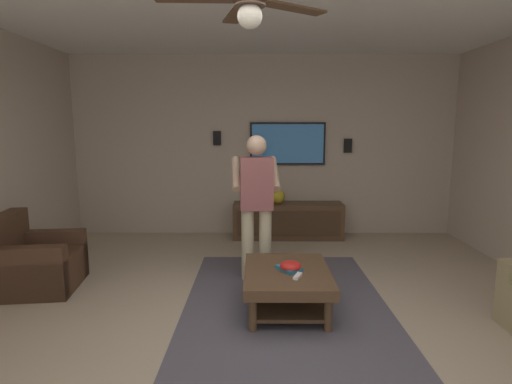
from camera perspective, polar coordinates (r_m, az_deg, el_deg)
ground_plane at (r=3.57m, az=1.98°, el=-19.91°), size 8.08×8.08×0.00m
wall_back_tv at (r=6.54m, az=1.11°, el=6.43°), size 0.10×6.22×2.83m
area_rug at (r=4.24m, az=4.11°, el=-14.92°), size 2.69×1.97×0.01m
armchair at (r=5.03m, az=-28.68°, el=-8.81°), size 0.89×0.89×0.82m
coffee_table at (r=3.94m, az=4.37°, el=-12.28°), size 1.00×0.80×0.40m
media_console at (r=6.39m, az=4.48°, el=-4.01°), size 0.45×1.70×0.55m
tv at (r=6.46m, az=4.45°, el=6.78°), size 0.05×1.18×0.67m
person_standing at (r=4.53m, az=0.05°, el=-0.99°), size 0.56×0.57×1.64m
bowl at (r=3.87m, az=4.87°, el=-10.30°), size 0.20×0.20×0.09m
remote_white at (r=3.73m, az=5.86°, el=-11.64°), size 0.16×0.10×0.02m
book at (r=3.89m, az=4.62°, el=-10.63°), size 0.27×0.26×0.04m
vase_round at (r=6.28m, az=3.08°, el=-0.63°), size 0.22×0.22×0.22m
wall_speaker_left at (r=6.62m, az=12.76°, el=6.36°), size 0.06×0.12×0.22m
wall_speaker_right at (r=6.49m, az=-5.48°, el=7.54°), size 0.06×0.12×0.22m
ceiling_fan at (r=2.83m, az=-1.02°, el=24.90°), size 1.16×1.14×0.46m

